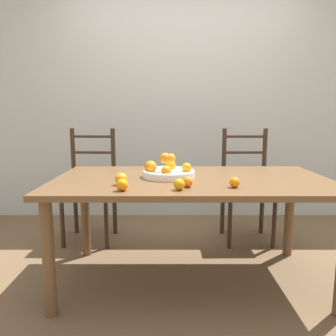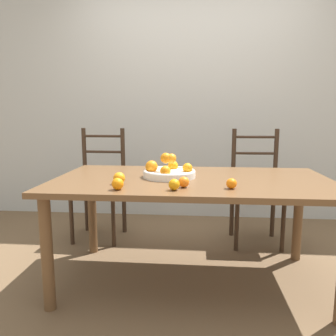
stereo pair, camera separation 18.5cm
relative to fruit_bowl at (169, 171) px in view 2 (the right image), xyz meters
name	(u,v)px [view 2 (the right image)]	position (x,y,z in m)	size (l,w,h in m)	color
ground_plane	(191,280)	(0.16, -0.03, -0.76)	(12.00, 12.00, 0.00)	brown
wall_back	(195,100)	(0.16, 1.48, 0.54)	(8.00, 0.06, 2.60)	beige
dining_table	(192,190)	(0.16, -0.03, -0.12)	(1.81, 0.99, 0.72)	brown
fruit_bowl	(169,171)	(0.00, 0.00, 0.00)	(0.35, 0.35, 0.17)	white
orange_loose_0	(119,178)	(-0.28, -0.25, 0.00)	(0.07, 0.07, 0.07)	orange
orange_loose_1	(231,183)	(0.38, -0.32, -0.01)	(0.06, 0.06, 0.06)	orange
orange_loose_2	(118,184)	(-0.25, -0.40, -0.01)	(0.07, 0.07, 0.07)	orange
orange_loose_3	(174,185)	(0.06, -0.38, -0.01)	(0.06, 0.06, 0.06)	orange
orange_loose_4	(184,182)	(0.11, -0.31, -0.01)	(0.06, 0.06, 0.06)	orange
chair_left	(100,186)	(-0.71, 0.74, -0.27)	(0.44, 0.42, 1.01)	#382619
chair_right	(256,189)	(0.72, 0.74, -0.27)	(0.42, 0.40, 1.01)	#382619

